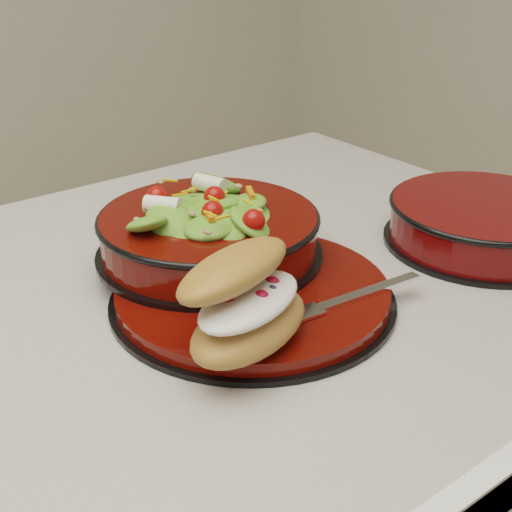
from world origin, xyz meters
TOP-DOWN VIEW (x-y plane):
  - dinner_plate at (0.15, -0.06)m, footprint 0.30×0.30m
  - salad_bowl at (0.16, 0.03)m, footprint 0.25×0.25m
  - croissant at (0.08, -0.13)m, footprint 0.16×0.13m
  - fork at (0.21, -0.14)m, footprint 0.17×0.03m
  - extra_bowl at (0.46, -0.11)m, footprint 0.24×0.24m

SIDE VIEW (x-z plane):
  - dinner_plate at x=0.15m, z-range 0.90..0.92m
  - fork at x=0.21m, z-range 0.92..0.92m
  - extra_bowl at x=0.46m, z-range 0.90..0.96m
  - salad_bowl at x=0.16m, z-range 0.91..1.01m
  - croissant at x=0.08m, z-range 0.92..1.00m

